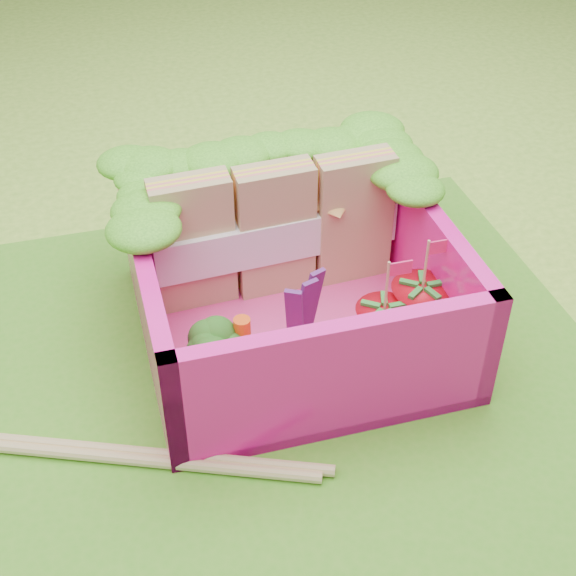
% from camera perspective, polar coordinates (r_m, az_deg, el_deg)
% --- Properties ---
extents(ground, '(14.00, 14.00, 0.00)m').
position_cam_1_polar(ground, '(3.45, 0.79, -6.17)').
color(ground, '#78B533').
rests_on(ground, ground).
extents(placemat, '(2.60, 2.60, 0.03)m').
position_cam_1_polar(placemat, '(3.44, 0.79, -5.99)').
color(placemat, '#52A625').
rests_on(placemat, ground).
extents(bento_floor, '(1.30, 1.30, 0.05)m').
position_cam_1_polar(bento_floor, '(3.59, 0.31, -2.76)').
color(bento_floor, '#DF3984').
rests_on(bento_floor, placemat).
extents(bento_box, '(1.30, 1.30, 0.55)m').
position_cam_1_polar(bento_box, '(3.43, 0.33, 0.38)').
color(bento_box, '#FF1599').
rests_on(bento_box, placemat).
extents(lettuce_ruffle, '(1.43, 0.83, 0.11)m').
position_cam_1_polar(lettuce_ruffle, '(3.64, -1.78, 9.06)').
color(lettuce_ruffle, '#2E8818').
rests_on(lettuce_ruffle, bento_box).
extents(sandwich_stack, '(1.13, 0.23, 0.62)m').
position_cam_1_polar(sandwich_stack, '(3.61, -0.86, 4.15)').
color(sandwich_stack, '#A28955').
rests_on(sandwich_stack, bento_floor).
extents(broccoli, '(0.34, 0.34, 0.25)m').
position_cam_1_polar(broccoli, '(3.18, -5.71, -4.77)').
color(broccoli, '#5DA04D').
rests_on(broccoli, bento_floor).
extents(carrot_sticks, '(0.13, 0.17, 0.29)m').
position_cam_1_polar(carrot_sticks, '(3.22, -3.47, -4.97)').
color(carrot_sticks, '#FF5715').
rests_on(carrot_sticks, bento_floor).
extents(purple_wedges, '(0.17, 0.15, 0.38)m').
position_cam_1_polar(purple_wedges, '(3.34, 1.11, -1.69)').
color(purple_wedges, '#511C62').
rests_on(purple_wedges, bento_floor).
extents(strawberry_left, '(0.24, 0.24, 0.48)m').
position_cam_1_polar(strawberry_left, '(3.37, 6.74, -2.99)').
color(strawberry_left, red).
rests_on(strawberry_left, bento_floor).
extents(strawberry_right, '(0.26, 0.26, 0.50)m').
position_cam_1_polar(strawberry_right, '(3.47, 9.35, -1.62)').
color(strawberry_right, red).
rests_on(strawberry_right, bento_floor).
extents(snap_peas, '(0.57, 0.56, 0.05)m').
position_cam_1_polar(snap_peas, '(3.52, 7.54, -3.10)').
color(snap_peas, '#56C33D').
rests_on(snap_peas, bento_floor).
extents(chopsticks, '(1.87, 0.80, 0.05)m').
position_cam_1_polar(chopsticks, '(3.20, -15.02, -11.06)').
color(chopsticks, '#D5B675').
rests_on(chopsticks, placemat).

